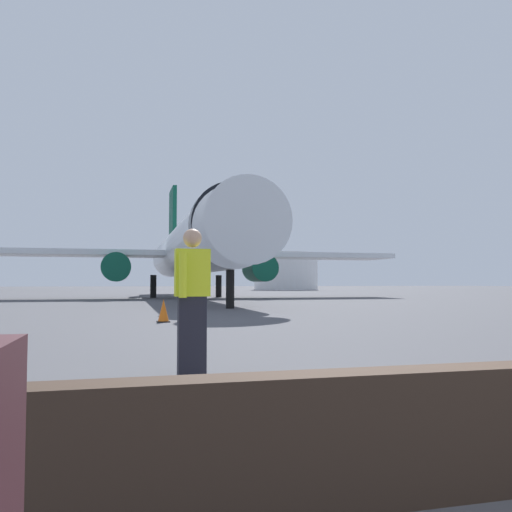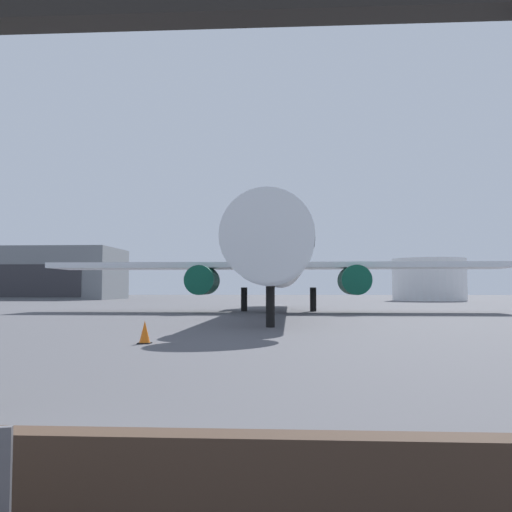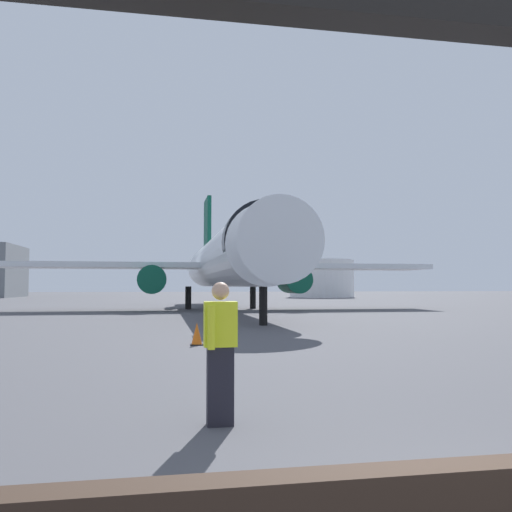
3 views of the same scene
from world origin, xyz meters
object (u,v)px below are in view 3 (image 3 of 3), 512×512
Objects in this scene: ground_crew_worker at (220,351)px; airplane at (226,261)px; traffic_cone at (197,334)px; fuel_storage_tank at (321,279)px.

airplane is at bearing 82.98° from ground_crew_worker.
ground_crew_worker reaches higher than traffic_cone.
ground_crew_worker is at bearing -97.02° from airplane.
ground_crew_worker is (-3.59, -29.20, -2.50)m from airplane.
airplane is 3.54× the size of fuel_storage_tank.
airplane is 29.53m from ground_crew_worker.
fuel_storage_tank is (19.37, 40.04, -0.60)m from airplane.
ground_crew_worker is at bearing -91.89° from traffic_cone.
traffic_cone is (-3.31, -20.51, -3.09)m from airplane.
fuel_storage_tank reaches higher than traffic_cone.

